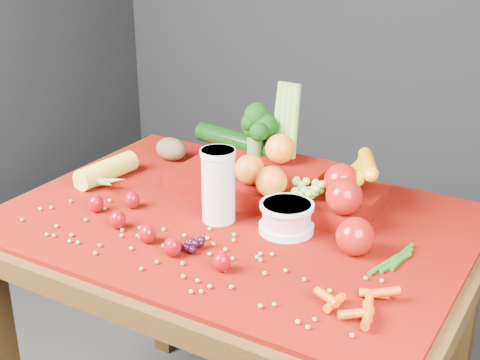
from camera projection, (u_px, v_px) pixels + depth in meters
The scene contains 12 objects.
table at pixel (236, 258), 1.59m from camera, with size 1.10×0.80×0.75m.
red_cloth at pixel (236, 220), 1.55m from camera, with size 1.05×0.75×0.01m, color #660503.
milk_glass at pixel (218, 183), 1.50m from camera, with size 0.08×0.08×0.17m.
yogurt_bowl at pixel (287, 216), 1.48m from camera, with size 0.12×0.12×0.07m.
strawberry_scatter at pixel (145, 225), 1.46m from camera, with size 0.44×0.18×0.05m.
dark_grape_cluster at pixel (188, 243), 1.41m from camera, with size 0.06×0.05×0.03m, color black, non-canonical shape.
soybean_scatter at pixel (186, 252), 1.39m from camera, with size 0.84×0.24×0.01m, color #A18F45, non-canonical shape.
corn_ear at pixel (103, 178), 1.71m from camera, with size 0.20×0.24×0.06m.
potato at pixel (171, 149), 1.88m from camera, with size 0.09×0.07×0.06m, color brown.
baby_carrot_pile at pixel (352, 296), 1.22m from camera, with size 0.17×0.17×0.03m, color #D64507, non-canonical shape.
green_bean_pile at pixel (395, 260), 1.36m from camera, with size 0.14×0.12×0.01m, color #1C5814, non-canonical shape.
produce_mound at pixel (285, 176), 1.63m from camera, with size 0.61×0.35×0.27m.
Camera 1 is at (0.72, -1.19, 1.45)m, focal length 50.00 mm.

